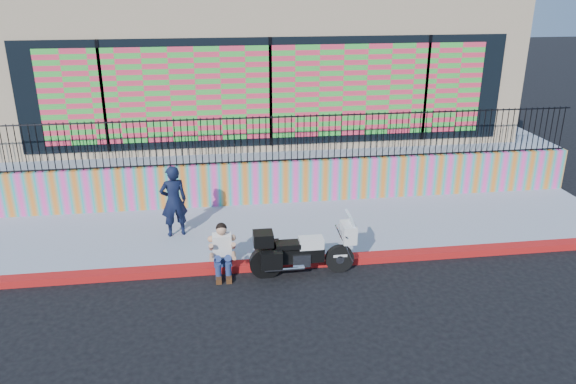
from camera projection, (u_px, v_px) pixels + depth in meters
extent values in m
plane|color=black|center=(294.00, 266.00, 11.71)|extent=(90.00, 90.00, 0.00)
cube|color=#A90C1B|center=(294.00, 263.00, 11.68)|extent=(16.00, 0.30, 0.15)
cube|color=#8B94A6|center=(283.00, 230.00, 13.21)|extent=(16.00, 3.00, 0.15)
cube|color=#FD42A7|center=(275.00, 182.00, 14.46)|extent=(16.00, 0.20, 1.10)
cube|color=#8B94A6|center=(258.00, 134.00, 19.21)|extent=(16.00, 10.00, 1.25)
cube|color=tan|center=(257.00, 57.00, 18.09)|extent=(14.00, 8.00, 4.00)
cube|color=black|center=(271.00, 93.00, 14.51)|extent=(12.60, 0.04, 2.80)
cube|color=#F13554|center=(271.00, 93.00, 14.49)|extent=(11.48, 0.02, 2.40)
cylinder|color=black|center=(339.00, 258.00, 11.39)|extent=(0.58, 0.12, 0.58)
cylinder|color=black|center=(266.00, 263.00, 11.20)|extent=(0.58, 0.12, 0.58)
cube|color=black|center=(303.00, 254.00, 11.24)|extent=(0.84, 0.25, 0.30)
cube|color=silver|center=(301.00, 258.00, 11.27)|extent=(0.35, 0.30, 0.27)
cube|color=silver|center=(311.00, 243.00, 11.17)|extent=(0.49, 0.28, 0.21)
cube|color=black|center=(288.00, 245.00, 11.12)|extent=(0.49, 0.30, 0.11)
cube|color=silver|center=(348.00, 232.00, 11.21)|extent=(0.27, 0.46, 0.37)
cube|color=silver|center=(351.00, 219.00, 11.11)|extent=(0.16, 0.41, 0.30)
cube|color=black|center=(263.00, 239.00, 11.00)|extent=(0.39, 0.37, 0.27)
cube|color=black|center=(272.00, 261.00, 10.89)|extent=(0.43, 0.16, 0.35)
cube|color=black|center=(269.00, 248.00, 11.39)|extent=(0.43, 0.16, 0.35)
cube|color=silver|center=(340.00, 255.00, 11.36)|extent=(0.28, 0.14, 0.05)
imported|color=black|center=(174.00, 201.00, 12.50)|extent=(0.68, 0.53, 1.64)
cube|color=navy|center=(223.00, 260.00, 11.44)|extent=(0.36, 0.28, 0.18)
cube|color=white|center=(222.00, 246.00, 11.28)|extent=(0.38, 0.27, 0.54)
sphere|color=tan|center=(221.00, 230.00, 11.11)|extent=(0.21, 0.21, 0.21)
cube|color=#472814|center=(219.00, 279.00, 11.09)|extent=(0.11, 0.26, 0.10)
cube|color=#472814|center=(229.00, 279.00, 11.11)|extent=(0.11, 0.26, 0.10)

